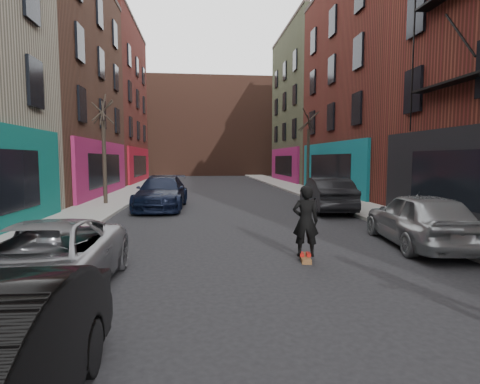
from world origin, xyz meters
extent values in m
cube|color=gray|center=(-6.25, 30.00, 0.07)|extent=(2.50, 84.00, 0.13)
cube|color=gray|center=(6.25, 30.00, 0.07)|extent=(2.50, 84.00, 0.13)
cube|color=#47281E|center=(0.00, 56.00, 7.00)|extent=(40.00, 10.00, 14.00)
imported|color=gray|center=(-4.08, 4.82, 0.65)|extent=(2.18, 4.70, 1.30)
imported|color=black|center=(-3.20, 16.44, 0.78)|extent=(2.40, 5.46, 1.56)
imported|color=gray|center=(4.60, 7.86, 0.76)|extent=(2.38, 4.65, 1.52)
imported|color=black|center=(4.38, 14.82, 0.77)|extent=(2.05, 4.83, 1.55)
cube|color=olive|center=(1.08, 6.80, 0.05)|extent=(0.35, 0.82, 0.10)
imported|color=black|center=(1.08, 6.80, 0.94)|extent=(0.67, 0.49, 1.68)
camera|label=1|loc=(-1.39, -1.69, 2.40)|focal=28.00mm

